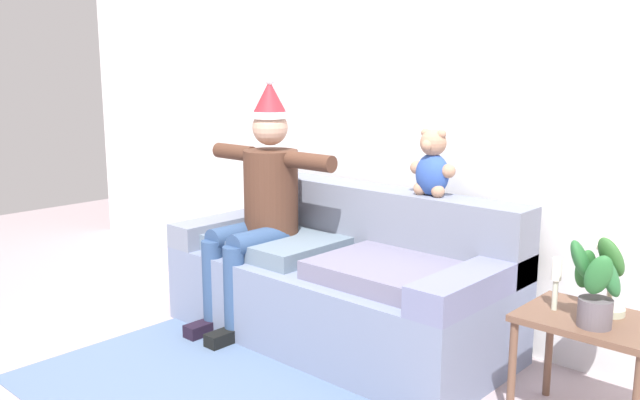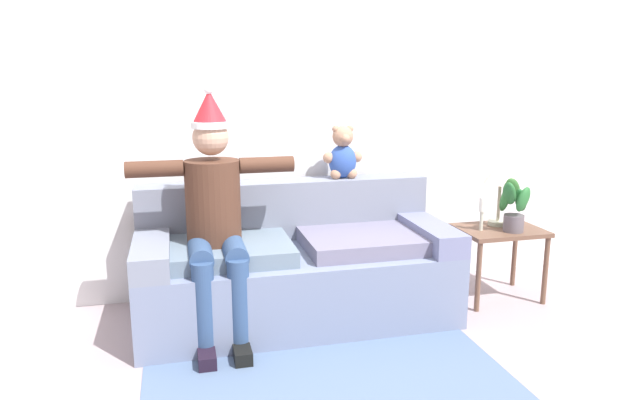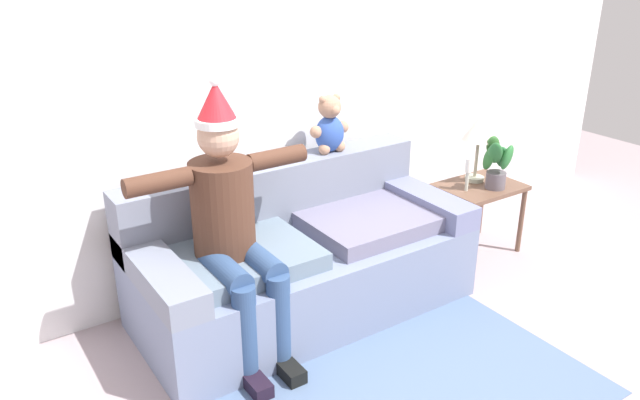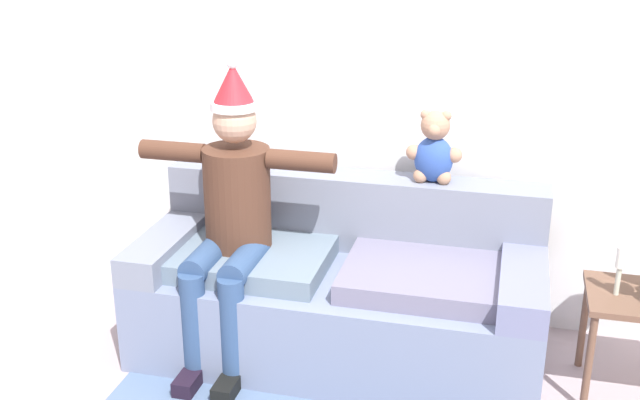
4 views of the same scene
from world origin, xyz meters
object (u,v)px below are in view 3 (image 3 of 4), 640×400
Objects in this scene: person_seated at (231,221)px; potted_plant at (497,162)px; teddy_bear at (330,126)px; side_table at (479,195)px; couch at (300,258)px; table_lamp at (479,131)px; candle_tall at (468,170)px.

potted_plant is at bearing 0.10° from person_seated.
teddy_bear is 1.25m from potted_plant.
potted_plant reaches higher than side_table.
teddy_bear is at bearing 34.78° from couch.
side_table is at bearing -110.39° from table_lamp.
potted_plant is at bearing -22.23° from teddy_bear.
side_table is 0.29m from potted_plant.
teddy_bear is (0.42, 0.29, 0.70)m from couch.
side_table is (2.02, 0.10, -0.35)m from person_seated.
candle_tall is (0.91, -0.38, -0.37)m from teddy_bear.
table_lamp reaches higher than potted_plant.
side_table is 2.46× the size of candle_tall.
candle_tall is (1.86, 0.08, -0.11)m from person_seated.
couch is 1.63m from table_lamp.
couch is at bearing 177.38° from side_table.
side_table is (1.50, -0.07, 0.10)m from couch.
side_table is at bearing -18.49° from teddy_bear.
couch is 5.18× the size of potted_plant.
person_seated is 4.06× the size of teddy_bear.
potted_plant is 1.66× the size of candle_tall.
couch reaches higher than side_table.
teddy_bear is 1.29m from side_table.
side_table is at bearing 6.94° from candle_tall.
potted_plant is (0.00, -0.18, -0.18)m from table_lamp.
potted_plant reaches higher than candle_tall.
couch is 4.17× the size of table_lamp.
person_seated reaches higher than potted_plant.
candle_tall is at bearing -3.80° from couch.
side_table is at bearing 2.79° from person_seated.
table_lamp is 0.32m from candle_tall.
person_seated reaches higher than candle_tall.
table_lamp is 0.26m from potted_plant.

